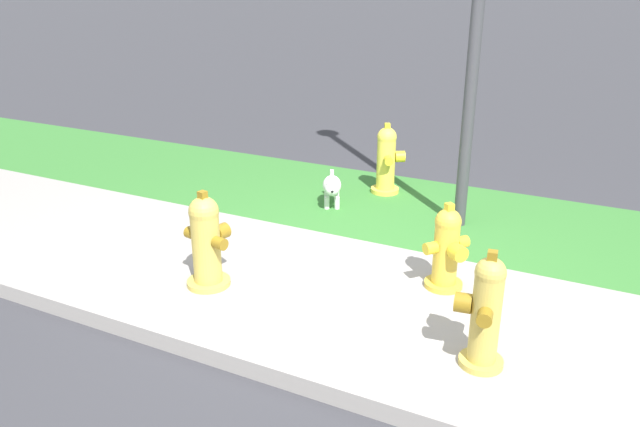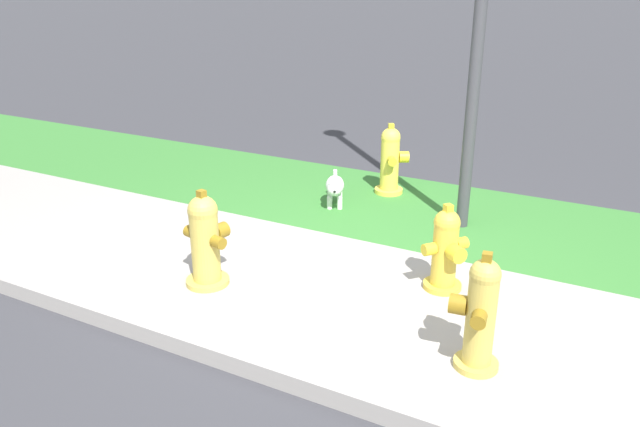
# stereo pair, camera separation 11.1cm
# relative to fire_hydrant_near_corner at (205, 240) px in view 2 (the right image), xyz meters

# --- Properties ---
(ground_plane) EXTENTS (120.00, 120.00, 0.00)m
(ground_plane) POSITION_rel_fire_hydrant_near_corner_xyz_m (0.92, 0.30, -0.37)
(ground_plane) COLOR #38383D
(sidewalk_pavement) EXTENTS (18.00, 1.97, 0.01)m
(sidewalk_pavement) POSITION_rel_fire_hydrant_near_corner_xyz_m (0.92, 0.30, -0.36)
(sidewalk_pavement) COLOR #9E9993
(sidewalk_pavement) RESTS_ON ground
(grass_verge) EXTENTS (18.00, 1.92, 0.01)m
(grass_verge) POSITION_rel_fire_hydrant_near_corner_xyz_m (0.92, 2.24, -0.36)
(grass_verge) COLOR #387A33
(grass_verge) RESTS_ON ground
(street_curb) EXTENTS (18.00, 0.16, 0.12)m
(street_curb) POSITION_rel_fire_hydrant_near_corner_xyz_m (0.92, -0.77, -0.31)
(street_curb) COLOR #9E9993
(street_curb) RESTS_ON ground
(fire_hydrant_near_corner) EXTENTS (0.40, 0.38, 0.76)m
(fire_hydrant_near_corner) POSITION_rel_fire_hydrant_near_corner_xyz_m (0.00, 0.00, 0.00)
(fire_hydrant_near_corner) COLOR gold
(fire_hydrant_near_corner) RESTS_ON ground
(fire_hydrant_across_street) EXTENTS (0.34, 0.34, 0.68)m
(fire_hydrant_across_street) POSITION_rel_fire_hydrant_near_corner_xyz_m (1.61, 0.77, -0.04)
(fire_hydrant_across_street) COLOR gold
(fire_hydrant_across_street) RESTS_ON ground
(fire_hydrant_mid_block) EXTENTS (0.35, 0.37, 0.76)m
(fire_hydrant_mid_block) POSITION_rel_fire_hydrant_near_corner_xyz_m (0.43, 2.61, -0.00)
(fire_hydrant_mid_block) COLOR yellow
(fire_hydrant_mid_block) RESTS_ON ground
(fire_hydrant_at_driveway) EXTENTS (0.33, 0.36, 0.77)m
(fire_hydrant_at_driveway) POSITION_rel_fire_hydrant_near_corner_xyz_m (2.09, -0.11, 0.00)
(fire_hydrant_at_driveway) COLOR gold
(fire_hydrant_at_driveway) RESTS_ON ground
(small_white_dog) EXTENTS (0.31, 0.43, 0.38)m
(small_white_dog) POSITION_rel_fire_hydrant_near_corner_xyz_m (0.10, 1.94, -0.15)
(small_white_dog) COLOR white
(small_white_dog) RESTS_ON ground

